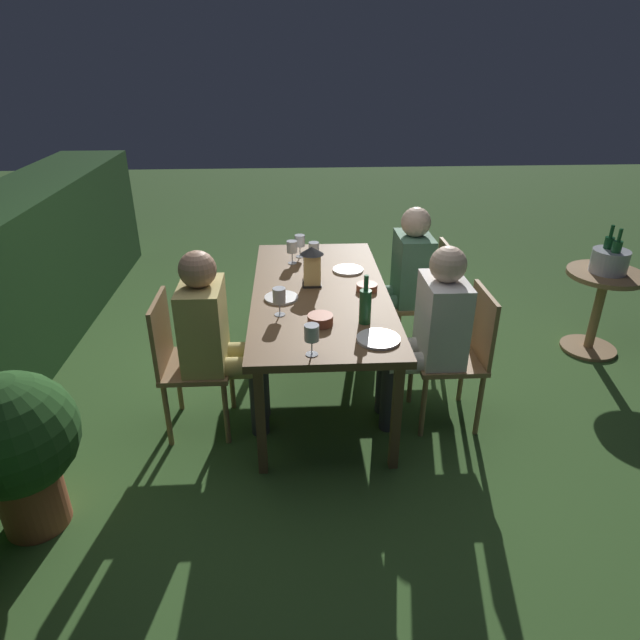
% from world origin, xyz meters
% --- Properties ---
extents(ground_plane, '(16.00, 16.00, 0.00)m').
position_xyz_m(ground_plane, '(0.00, 0.00, 0.00)').
color(ground_plane, '#385B28').
extents(dining_table, '(1.87, 0.87, 0.73)m').
position_xyz_m(dining_table, '(0.00, 0.00, 0.67)').
color(dining_table, brown).
rests_on(dining_table, ground).
extents(chair_side_left_b, '(0.42, 0.40, 0.87)m').
position_xyz_m(chair_side_left_b, '(0.42, -0.83, 0.49)').
color(chair_side_left_b, '#937047').
rests_on(chair_side_left_b, ground).
extents(person_in_green, '(0.38, 0.47, 1.15)m').
position_xyz_m(person_in_green, '(0.42, -0.63, 0.64)').
color(person_in_green, '#4C7A5B').
rests_on(person_in_green, ground).
extents(chair_side_right_a, '(0.42, 0.40, 0.87)m').
position_xyz_m(chair_side_right_a, '(-0.42, 0.83, 0.49)').
color(chair_side_right_a, '#937047').
rests_on(chair_side_right_a, ground).
extents(person_in_mustard, '(0.38, 0.47, 1.15)m').
position_xyz_m(person_in_mustard, '(-0.42, 0.63, 0.64)').
color(person_in_mustard, tan).
rests_on(person_in_mustard, ground).
extents(chair_side_left_a, '(0.42, 0.40, 0.87)m').
position_xyz_m(chair_side_left_a, '(-0.42, -0.83, 0.49)').
color(chair_side_left_a, '#937047').
rests_on(chair_side_left_a, ground).
extents(person_in_cream, '(0.38, 0.47, 1.15)m').
position_xyz_m(person_in_cream, '(-0.42, -0.63, 0.64)').
color(person_in_cream, white).
rests_on(person_in_cream, ground).
extents(lantern_centerpiece, '(0.15, 0.15, 0.27)m').
position_xyz_m(lantern_centerpiece, '(0.09, 0.05, 0.87)').
color(lantern_centerpiece, black).
rests_on(lantern_centerpiece, dining_table).
extents(green_bottle_on_table, '(0.07, 0.07, 0.29)m').
position_xyz_m(green_bottle_on_table, '(-0.49, -0.23, 0.84)').
color(green_bottle_on_table, '#1E5B2D').
rests_on(green_bottle_on_table, dining_table).
extents(wine_glass_a, '(0.08, 0.08, 0.17)m').
position_xyz_m(wine_glass_a, '(0.64, 0.12, 0.84)').
color(wine_glass_a, silver).
rests_on(wine_glass_a, dining_table).
extents(wine_glass_b, '(0.08, 0.08, 0.17)m').
position_xyz_m(wine_glass_b, '(-0.36, 0.26, 0.84)').
color(wine_glass_b, silver).
rests_on(wine_glass_b, dining_table).
extents(wine_glass_c, '(0.08, 0.08, 0.17)m').
position_xyz_m(wine_glass_c, '(-0.83, 0.09, 0.84)').
color(wine_glass_c, silver).
rests_on(wine_glass_c, dining_table).
extents(wine_glass_d, '(0.08, 0.08, 0.17)m').
position_xyz_m(wine_glass_d, '(0.47, 0.02, 0.84)').
color(wine_glass_d, silver).
rests_on(wine_glass_d, dining_table).
extents(wine_glass_e, '(0.08, 0.08, 0.17)m').
position_xyz_m(wine_glass_e, '(0.51, 0.17, 0.84)').
color(wine_glass_e, silver).
rests_on(wine_glass_e, dining_table).
extents(plate_a, '(0.22, 0.22, 0.01)m').
position_xyz_m(plate_a, '(0.33, -0.22, 0.73)').
color(plate_a, white).
rests_on(plate_a, dining_table).
extents(plate_b, '(0.24, 0.24, 0.01)m').
position_xyz_m(plate_b, '(-0.70, -0.27, 0.73)').
color(plate_b, white).
rests_on(plate_b, dining_table).
extents(plate_c, '(0.21, 0.21, 0.01)m').
position_xyz_m(plate_c, '(-0.13, 0.25, 0.73)').
color(plate_c, silver).
rests_on(plate_c, dining_table).
extents(bowl_olives, '(0.14, 0.14, 0.04)m').
position_xyz_m(bowl_olives, '(-0.02, -0.30, 0.75)').
color(bowl_olives, '#9E5138').
rests_on(bowl_olives, dining_table).
extents(bowl_bread, '(0.15, 0.15, 0.06)m').
position_xyz_m(bowl_bread, '(-0.49, 0.03, 0.76)').
color(bowl_bread, '#9E5138').
rests_on(bowl_bread, dining_table).
extents(side_table, '(0.55, 0.55, 0.65)m').
position_xyz_m(side_table, '(0.39, -2.15, 0.44)').
color(side_table, '#937047').
rests_on(side_table, ground).
extents(ice_bucket, '(0.26, 0.26, 0.34)m').
position_xyz_m(ice_bucket, '(0.39, -2.15, 0.75)').
color(ice_bucket, '#B2B7BF').
rests_on(ice_bucket, side_table).
extents(potted_plant_corner, '(0.58, 0.58, 0.84)m').
position_xyz_m(potted_plant_corner, '(-1.17, 1.47, 0.50)').
color(potted_plant_corner, '#9E5133').
rests_on(potted_plant_corner, ground).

